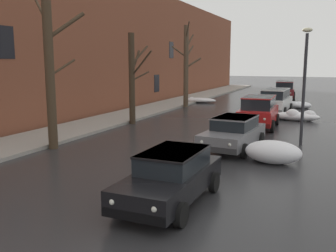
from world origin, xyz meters
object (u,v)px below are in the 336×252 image
Objects in this scene: suv_red_parked_kerbside_mid at (259,111)px; sedan_green_queued_behind_truck at (279,97)px; suv_maroon_at_far_intersection at (285,89)px; bare_tree_far_down_block at (186,65)px; suv_white_parked_far_down_block at (275,100)px; sedan_black_approaching_near_lane at (171,176)px; street_lamp_post at (304,80)px; bare_tree_mid_block at (133,77)px; sedan_grey_parked_kerbside_close at (234,132)px; bare_tree_second_along_sidewalk at (51,72)px.

sedan_green_queued_behind_truck is (-0.33, 12.18, -0.24)m from suv_red_parked_kerbside_mid.
suv_red_parked_kerbside_mid and suv_maroon_at_far_intersection have the same top height.
bare_tree_far_down_block is 1.60× the size of suv_red_parked_kerbside_mid.
suv_red_parked_kerbside_mid is 6.56m from suv_white_parked_far_down_block.
bare_tree_far_down_block is at bearing 109.33° from sedan_black_approaching_near_lane.
bare_tree_far_down_block reaches higher than suv_red_parked_kerbside_mid.
suv_maroon_at_far_intersection is 0.91× the size of street_lamp_post.
bare_tree_mid_block is 8.81m from sedan_grey_parked_kerbside_close.
sedan_grey_parked_kerbside_close is at bearing -61.98° from bare_tree_far_down_block.
bare_tree_mid_block is 1.28× the size of sedan_black_approaching_near_lane.
bare_tree_second_along_sidewalk is 1.24× the size of bare_tree_mid_block.
bare_tree_mid_block is 1.22× the size of sedan_grey_parked_kerbside_close.
suv_white_parked_far_down_block is (7.47, -1.23, -2.53)m from bare_tree_far_down_block.
bare_tree_second_along_sidewalk is at bearing -90.08° from bare_tree_mid_block.
sedan_black_approaching_near_lane is (7.28, -4.00, -2.58)m from bare_tree_second_along_sidewalk.
sedan_green_queued_behind_truck is 16.53m from street_lamp_post.
bare_tree_mid_block reaches higher than suv_red_parked_kerbside_mid.
sedan_green_queued_behind_truck is (7.04, 13.77, -2.14)m from bare_tree_mid_block.
bare_tree_mid_block is 20.97m from suv_maroon_at_far_intersection.
bare_tree_mid_block is 1.14× the size of suv_maroon_at_far_intersection.
suv_white_parked_far_down_block is at bearing 47.49° from bare_tree_mid_block.
suv_maroon_at_far_intersection is at bearing 91.05° from sedan_grey_parked_kerbside_close.
sedan_green_queued_behind_truck is at bearing 90.53° from sedan_black_approaching_near_lane.
sedan_black_approaching_near_lane is 12.98m from suv_red_parked_kerbside_mid.
bare_tree_far_down_block is (-0.01, 9.37, 0.63)m from bare_tree_mid_block.
bare_tree_mid_block reaches higher than sedan_black_approaching_near_lane.
sedan_grey_parked_kerbside_close is at bearing 22.09° from bare_tree_second_along_sidewalk.
suv_maroon_at_far_intersection is at bearing 91.52° from sedan_green_queued_behind_truck.
bare_tree_mid_block is 7.78m from suv_red_parked_kerbside_mid.
suv_maroon_at_far_intersection is at bearing 70.76° from bare_tree_mid_block.
suv_red_parked_kerbside_mid is 0.90× the size of suv_maroon_at_far_intersection.
bare_tree_far_down_block reaches higher than street_lamp_post.
bare_tree_mid_block is 11.21m from suv_white_parked_far_down_block.
sedan_black_approaching_near_lane is at bearing -90.44° from sedan_grey_parked_kerbside_close.
sedan_black_approaching_near_lane is at bearing -28.77° from bare_tree_second_along_sidewalk.
bare_tree_second_along_sidewalk reaches higher than street_lamp_post.
bare_tree_mid_block is at bearing -109.24° from suv_maroon_at_far_intersection.
bare_tree_mid_block is (0.01, 7.39, -0.44)m from bare_tree_second_along_sidewalk.
sedan_green_queued_behind_truck is 0.83× the size of suv_maroon_at_far_intersection.
suv_maroon_at_far_intersection is (6.89, 27.11, -2.34)m from bare_tree_second_along_sidewalk.
bare_tree_second_along_sidewalk is at bearing -104.27° from suv_maroon_at_far_intersection.
bare_tree_far_down_block reaches higher than suv_white_parked_far_down_block.
bare_tree_far_down_block reaches higher than sedan_grey_parked_kerbside_close.
sedan_black_approaching_near_lane is 25.16m from sedan_green_queued_behind_truck.
bare_tree_mid_block is at bearing -89.95° from bare_tree_far_down_block.
suv_maroon_at_far_intersection is 22.37m from street_lamp_post.
suv_red_parked_kerbside_mid is at bearing -46.51° from bare_tree_far_down_block.
suv_white_parked_far_down_block reaches higher than sedan_green_queued_behind_truck.
suv_red_parked_kerbside_mid is at bearing 89.55° from sedan_black_approaching_near_lane.
bare_tree_second_along_sidewalk reaches higher than sedan_black_approaching_near_lane.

